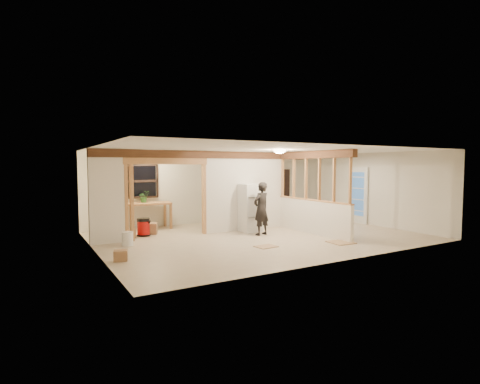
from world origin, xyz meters
TOP-DOWN VIEW (x-y plane):
  - floor at (0.00, 0.00)m, footprint 9.00×6.50m
  - ceiling at (0.00, 0.00)m, footprint 9.00×6.50m
  - wall_back at (0.00, 3.25)m, footprint 9.00×0.01m
  - wall_front at (0.00, -3.25)m, footprint 9.00×0.01m
  - wall_left at (-4.50, 0.00)m, footprint 0.01×6.50m
  - wall_right at (4.50, 0.00)m, footprint 0.01×6.50m
  - partition_left_stub at (-4.05, 1.20)m, footprint 0.90×0.12m
  - partition_center at (0.20, 1.20)m, footprint 2.80×0.12m
  - doorway_frame at (-2.40, 1.20)m, footprint 2.46×0.14m
  - header_beam_back at (-1.00, 1.20)m, footprint 7.00×0.18m
  - header_beam_right at (1.60, -0.40)m, footprint 0.18×3.30m
  - pony_wall at (1.60, -0.40)m, footprint 0.12×3.20m
  - stud_partition at (1.60, -0.40)m, footprint 0.14×3.20m
  - window_back at (-2.60, 3.17)m, footprint 1.12×0.10m
  - french_door at (4.42, 0.40)m, footprint 0.12×0.86m
  - ceiling_dome_main at (0.30, -0.50)m, footprint 0.36×0.36m
  - ceiling_dome_util at (-2.50, 2.30)m, footprint 0.32×0.32m
  - hanging_bulb at (-2.00, 1.60)m, footprint 0.07×0.07m
  - refrigerator at (0.17, 0.84)m, footprint 0.61×0.59m
  - woman at (0.13, 0.16)m, footprint 0.66×0.52m
  - work_table at (-2.44, 2.86)m, footprint 1.46×0.87m
  - potted_plant at (-2.58, 2.91)m, footprint 0.36×0.32m
  - shop_vac at (-2.93, 1.77)m, footprint 0.49×0.49m
  - bookshelf at (2.78, 3.02)m, footprint 0.96×0.32m
  - bucket at (-3.66, 0.65)m, footprint 0.30×0.30m
  - box_util_a at (-2.67, 1.97)m, footprint 0.49×0.46m
  - box_util_b at (-3.33, 1.65)m, footprint 0.32×0.32m
  - box_front at (-4.17, -0.85)m, footprint 0.34×0.30m
  - floor_panel_near at (1.35, -1.85)m, footprint 0.63×0.63m
  - floor_panel_far at (-0.66, -1.26)m, footprint 0.54×0.45m

SIDE VIEW (x-z plane):
  - floor at x=0.00m, z-range -0.01..0.00m
  - floor_panel_far at x=-0.66m, z-range 0.00..0.02m
  - floor_panel_near at x=1.35m, z-range 0.00..0.02m
  - box_front at x=-4.17m, z-range 0.00..0.23m
  - box_util_b at x=-3.33m, z-range 0.00..0.25m
  - box_util_a at x=-2.67m, z-range 0.00..0.33m
  - bucket at x=-3.66m, z-range 0.00..0.36m
  - shop_vac at x=-2.93m, z-range 0.00..0.53m
  - work_table at x=-2.44m, z-range 0.00..0.87m
  - pony_wall at x=1.60m, z-range 0.00..1.00m
  - refrigerator at x=0.17m, z-range 0.00..1.49m
  - woman at x=0.13m, z-range 0.00..1.57m
  - bookshelf at x=2.78m, z-range 0.00..1.91m
  - french_door at x=4.42m, z-range 0.00..2.00m
  - potted_plant at x=-2.58m, z-range 0.87..1.25m
  - doorway_frame at x=-2.40m, z-range 0.00..2.20m
  - wall_back at x=0.00m, z-range 0.00..2.50m
  - wall_front at x=0.00m, z-range 0.00..2.50m
  - wall_left at x=-4.50m, z-range 0.00..2.50m
  - wall_right at x=4.50m, z-range 0.00..2.50m
  - partition_left_stub at x=-4.05m, z-range 0.00..2.50m
  - partition_center at x=0.20m, z-range 0.00..2.50m
  - window_back at x=-2.60m, z-range 1.00..2.10m
  - stud_partition at x=1.60m, z-range 1.00..2.32m
  - hanging_bulb at x=-2.00m, z-range 2.15..2.22m
  - header_beam_back at x=-1.00m, z-range 2.27..2.49m
  - header_beam_right at x=1.60m, z-range 2.27..2.49m
  - ceiling_dome_main at x=0.30m, z-range 2.40..2.56m
  - ceiling_dome_util at x=-2.50m, z-range 2.41..2.55m
  - ceiling at x=0.00m, z-range 2.50..2.50m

